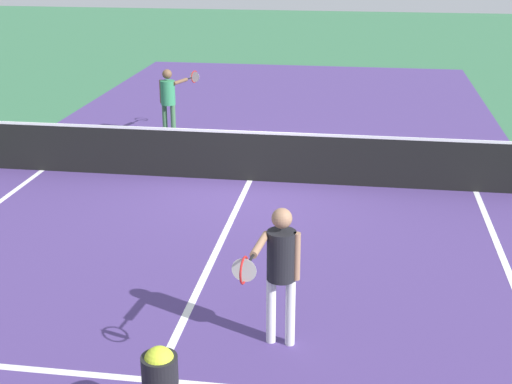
{
  "coord_description": "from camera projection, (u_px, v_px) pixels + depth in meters",
  "views": [
    {
      "loc": [
        1.98,
        -12.49,
        4.42
      ],
      "look_at": [
        0.61,
        -3.29,
        1.0
      ],
      "focal_mm": 50.21,
      "sensor_mm": 36.0,
      "label": 1
    }
  ],
  "objects": [
    {
      "name": "ground_plane",
      "position": [
        250.0,
        181.0,
        13.4
      ],
      "size": [
        60.0,
        60.0,
        0.0
      ],
      "primitive_type": "plane",
      "color": "#38724C"
    },
    {
      "name": "court_surface_inbounds",
      "position": [
        250.0,
        181.0,
        13.4
      ],
      "size": [
        10.62,
        24.4,
        0.0
      ],
      "primitive_type": "cube",
      "color": "#4C387A",
      "rests_on": "ground_plane"
    },
    {
      "name": "line_service_near",
      "position": [
        155.0,
        380.0,
        7.46
      ],
      "size": [
        8.22,
        0.1,
        0.01
      ],
      "primitive_type": "cube",
      "color": "white",
      "rests_on": "ground_plane"
    },
    {
      "name": "line_center_service",
      "position": [
        216.0,
        252.0,
        10.43
      ],
      "size": [
        0.1,
        6.4,
        0.01
      ],
      "primitive_type": "cube",
      "color": "white",
      "rests_on": "ground_plane"
    },
    {
      "name": "net",
      "position": [
        250.0,
        155.0,
        13.23
      ],
      "size": [
        10.78,
        0.09,
        1.07
      ],
      "color": "#33383D",
      "rests_on": "ground_plane"
    },
    {
      "name": "player_near",
      "position": [
        280.0,
        263.0,
        7.77
      ],
      "size": [
        0.6,
        1.18,
        1.64
      ],
      "color": "white",
      "rests_on": "ground_plane"
    },
    {
      "name": "player_far",
      "position": [
        169.0,
        96.0,
        15.85
      ],
      "size": [
        0.75,
        1.07,
        1.55
      ],
      "color": "#3F7247",
      "rests_on": "ground_plane"
    },
    {
      "name": "ball_hopper",
      "position": [
        159.0,
        367.0,
        6.52
      ],
      "size": [
        0.34,
        0.34,
        0.87
      ],
      "color": "black",
      "rests_on": "ground_plane"
    }
  ]
}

